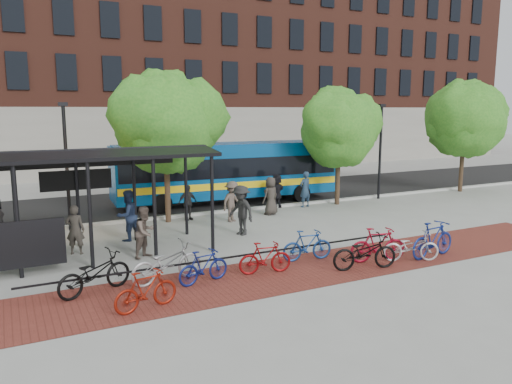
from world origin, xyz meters
name	(u,v)px	position (x,y,z in m)	size (l,w,h in m)	color
ground	(264,230)	(0.00, 0.00, 0.00)	(160.00, 160.00, 0.00)	#9E9E99
asphalt_street	(196,199)	(0.00, 8.00, 0.01)	(160.00, 8.00, 0.01)	black
curb	(225,211)	(0.00, 4.00, 0.06)	(160.00, 0.25, 0.12)	#B7B7B2
brick_strip	(284,273)	(-2.00, -5.00, 0.00)	(24.00, 3.00, 0.01)	maroon
bike_rack_rail	(232,271)	(-3.30, -4.10, 0.00)	(12.00, 0.05, 0.95)	black
building_brick	(228,53)	(10.00, 26.00, 10.00)	(55.00, 14.00, 20.00)	#5B2B20
bus_shelter	(43,169)	(-8.13, -0.48, 3.00)	(10.60, 3.07, 3.60)	black
tree_b	(167,119)	(-2.90, 3.35, 4.46)	(5.15, 4.20, 6.47)	#382619
tree_c	(340,125)	(6.09, 3.35, 4.05)	(4.66, 3.80, 5.92)	#382619
tree_d	(465,116)	(15.10, 3.35, 4.47)	(5.39, 4.40, 6.55)	#382619
lamp_post_left	(67,163)	(-7.00, 3.60, 2.75)	(0.35, 0.20, 5.12)	black
lamp_post_right	(380,149)	(9.00, 3.60, 2.75)	(0.35, 0.20, 5.12)	black
bus	(227,169)	(1.06, 6.14, 1.80)	(11.72, 3.29, 3.13)	#074B8C
bike_0	(94,273)	(-7.30, -4.11, 0.55)	(0.73, 2.11, 1.11)	black
bike_1	(146,290)	(-6.37, -5.84, 0.50)	(0.47, 1.67, 1.01)	maroon
bike_2	(167,262)	(-5.32, -4.11, 0.57)	(0.76, 2.17, 1.14)	#99999B
bike_3	(204,267)	(-4.43, -4.69, 0.49)	(0.46, 1.62, 0.97)	navy
bike_5	(265,258)	(-2.49, -4.73, 0.49)	(0.46, 1.62, 0.97)	maroon
bike_7	(307,245)	(-0.67, -4.21, 0.51)	(0.48, 1.69, 1.02)	navy
bike_8	(365,252)	(0.40, -5.78, 0.54)	(0.72, 2.07, 1.09)	black
bike_9	(378,245)	(1.27, -5.36, 0.57)	(0.53, 1.89, 1.13)	maroon
bike_10	(411,247)	(2.29, -5.78, 0.48)	(0.64, 1.83, 0.96)	silver
bike_11	(433,239)	(3.22, -5.80, 0.61)	(0.57, 2.03, 1.22)	navy
pedestrian_1	(75,230)	(-7.25, -0.04, 0.85)	(0.62, 0.41, 1.70)	#39342E
pedestrian_2	(128,215)	(-5.26, 0.95, 0.95)	(0.93, 0.72, 1.91)	#1C2741
pedestrian_3	(232,201)	(-0.49, 2.08, 0.89)	(1.15, 0.66, 1.78)	brown
pedestrian_4	(188,203)	(-2.12, 3.25, 0.78)	(0.92, 0.38, 1.57)	#272727
pedestrian_5	(277,191)	(2.70, 3.80, 0.85)	(1.58, 0.50, 1.70)	black
pedestrian_6	(271,196)	(1.70, 2.59, 0.88)	(0.86, 0.56, 1.76)	#37312C
pedestrian_7	(305,189)	(4.12, 3.43, 0.90)	(0.66, 0.43, 1.80)	#223851
pedestrian_8	(145,232)	(-5.23, -1.50, 0.87)	(0.84, 0.66, 1.73)	brown
pedestrian_9	(241,210)	(-1.13, -0.20, 0.98)	(1.26, 0.73, 1.95)	#252525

